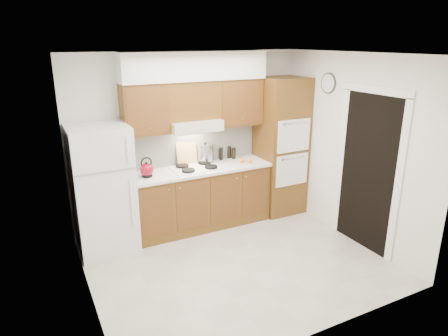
# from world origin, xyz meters

# --- Properties ---
(floor) EXTENTS (3.60, 3.60, 0.00)m
(floor) POSITION_xyz_m (0.00, 0.00, 0.00)
(floor) COLOR #BAB4A3
(floor) RESTS_ON ground
(ceiling) EXTENTS (3.60, 3.60, 0.00)m
(ceiling) POSITION_xyz_m (0.00, 0.00, 2.60)
(ceiling) COLOR white
(ceiling) RESTS_ON wall_back
(wall_back) EXTENTS (3.60, 0.02, 2.60)m
(wall_back) POSITION_xyz_m (0.00, 1.50, 1.30)
(wall_back) COLOR white
(wall_back) RESTS_ON floor
(wall_left) EXTENTS (0.02, 3.00, 2.60)m
(wall_left) POSITION_xyz_m (-1.80, 0.00, 1.30)
(wall_left) COLOR white
(wall_left) RESTS_ON floor
(wall_right) EXTENTS (0.02, 3.00, 2.60)m
(wall_right) POSITION_xyz_m (1.80, 0.00, 1.30)
(wall_right) COLOR white
(wall_right) RESTS_ON floor
(fridge) EXTENTS (0.75, 0.72, 1.72)m
(fridge) POSITION_xyz_m (-1.41, 1.14, 0.86)
(fridge) COLOR white
(fridge) RESTS_ON floor
(base_cabinets) EXTENTS (2.11, 0.60, 0.90)m
(base_cabinets) POSITION_xyz_m (0.02, 1.20, 0.45)
(base_cabinets) COLOR brown
(base_cabinets) RESTS_ON floor
(countertop) EXTENTS (2.13, 0.62, 0.04)m
(countertop) POSITION_xyz_m (0.03, 1.19, 0.92)
(countertop) COLOR white
(countertop) RESTS_ON base_cabinets
(backsplash) EXTENTS (2.11, 0.03, 0.56)m
(backsplash) POSITION_xyz_m (0.02, 1.49, 1.22)
(backsplash) COLOR white
(backsplash) RESTS_ON countertop
(oven_cabinet) EXTENTS (0.70, 0.65, 2.20)m
(oven_cabinet) POSITION_xyz_m (1.44, 1.18, 1.10)
(oven_cabinet) COLOR brown
(oven_cabinet) RESTS_ON floor
(upper_cab_left) EXTENTS (0.63, 0.33, 0.70)m
(upper_cab_left) POSITION_xyz_m (-0.71, 1.33, 1.85)
(upper_cab_left) COLOR brown
(upper_cab_left) RESTS_ON wall_back
(upper_cab_right) EXTENTS (0.73, 0.33, 0.70)m
(upper_cab_right) POSITION_xyz_m (0.72, 1.33, 1.85)
(upper_cab_right) COLOR brown
(upper_cab_right) RESTS_ON wall_back
(range_hood) EXTENTS (0.75, 0.45, 0.15)m
(range_hood) POSITION_xyz_m (-0.02, 1.27, 1.57)
(range_hood) COLOR silver
(range_hood) RESTS_ON wall_back
(upper_cab_over_hood) EXTENTS (0.75, 0.33, 0.55)m
(upper_cab_over_hood) POSITION_xyz_m (-0.02, 1.33, 1.92)
(upper_cab_over_hood) COLOR brown
(upper_cab_over_hood) RESTS_ON range_hood
(soffit) EXTENTS (2.13, 0.36, 0.40)m
(soffit) POSITION_xyz_m (0.03, 1.32, 2.40)
(soffit) COLOR silver
(soffit) RESTS_ON wall_back
(cooktop) EXTENTS (0.74, 0.50, 0.01)m
(cooktop) POSITION_xyz_m (-0.02, 1.21, 0.95)
(cooktop) COLOR white
(cooktop) RESTS_ON countertop
(doorway) EXTENTS (0.02, 0.90, 2.10)m
(doorway) POSITION_xyz_m (1.79, -0.35, 1.05)
(doorway) COLOR black
(doorway) RESTS_ON floor
(wall_clock) EXTENTS (0.02, 0.30, 0.30)m
(wall_clock) POSITION_xyz_m (1.79, 0.55, 2.15)
(wall_clock) COLOR #3F3833
(wall_clock) RESTS_ON wall_right
(kettle) EXTENTS (0.23, 0.23, 0.19)m
(kettle) POSITION_xyz_m (-0.79, 1.16, 1.04)
(kettle) COLOR maroon
(kettle) RESTS_ON countertop
(cutting_board) EXTENTS (0.32, 0.12, 0.42)m
(cutting_board) POSITION_xyz_m (-0.08, 1.45, 1.14)
(cutting_board) COLOR #DDBD71
(cutting_board) RESTS_ON countertop
(stock_pot) EXTENTS (0.31, 0.31, 0.26)m
(stock_pot) POSITION_xyz_m (0.21, 1.40, 1.10)
(stock_pot) COLOR #A9A9AD
(stock_pot) RESTS_ON cooktop
(condiment_a) EXTENTS (0.07, 0.07, 0.19)m
(condiment_a) POSITION_xyz_m (0.49, 1.42, 1.04)
(condiment_a) COLOR black
(condiment_a) RESTS_ON countertop
(condiment_b) EXTENTS (0.07, 0.07, 0.20)m
(condiment_b) POSITION_xyz_m (0.65, 1.45, 1.04)
(condiment_b) COLOR black
(condiment_b) RESTS_ON countertop
(condiment_c) EXTENTS (0.07, 0.07, 0.18)m
(condiment_c) POSITION_xyz_m (0.70, 1.39, 1.03)
(condiment_c) COLOR black
(condiment_c) RESTS_ON countertop
(orange_near) EXTENTS (0.07, 0.07, 0.07)m
(orange_near) POSITION_xyz_m (0.80, 1.07, 0.98)
(orange_near) COLOR orange
(orange_near) RESTS_ON countertop
(orange_far) EXTENTS (0.10, 0.10, 0.07)m
(orange_far) POSITION_xyz_m (0.70, 1.14, 0.98)
(orange_far) COLOR #D85D0B
(orange_far) RESTS_ON countertop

